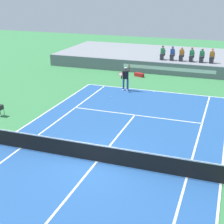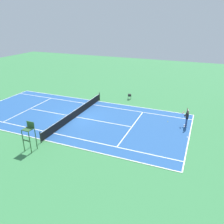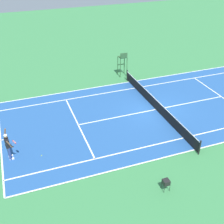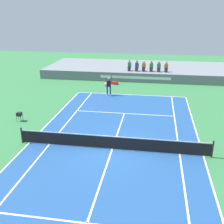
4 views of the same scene
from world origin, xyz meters
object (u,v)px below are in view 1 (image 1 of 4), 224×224
tennis_player (126,78)px  tennis_ball (112,96)px  spectator_seated_4 (202,56)px  equipment_bag (139,75)px  spectator_seated_5 (212,56)px  spectator_seated_0 (162,53)px  spectator_seated_2 (181,54)px  spectator_seated_3 (192,55)px  spectator_seated_1 (172,54)px

tennis_player → tennis_ball: 2.13m
spectator_seated_4 → equipment_bag: 5.94m
spectator_seated_5 → tennis_ball: bearing=-124.6°
equipment_bag → spectator_seated_5: bearing=24.7°
spectator_seated_0 → equipment_bag: bearing=-118.2°
tennis_ball → equipment_bag: size_ratio=0.07×
spectator_seated_2 → tennis_player: size_ratio=0.61×
spectator_seated_0 → spectator_seated_4: 3.59m
spectator_seated_4 → tennis_player: spectator_seated_4 is taller
spectator_seated_2 → spectator_seated_3: 0.92m
spectator_seated_2 → tennis_player: spectator_seated_2 is taller
equipment_bag → spectator_seated_0: bearing=61.8°
spectator_seated_3 → tennis_ball: (-4.46, -9.05, -1.68)m
spectator_seated_5 → tennis_player: 9.27m
spectator_seated_1 → spectator_seated_4: 2.67m
spectator_seated_3 → spectator_seated_4: bearing=0.0°
spectator_seated_1 → spectator_seated_3: (1.77, 0.00, 0.00)m
spectator_seated_4 → spectator_seated_5: size_ratio=1.00×
spectator_seated_1 → spectator_seated_4: same height
tennis_player → tennis_ball: bearing=-103.3°
spectator_seated_2 → spectator_seated_4: same height
spectator_seated_2 → spectator_seated_4: 1.82m
spectator_seated_4 → tennis_player: size_ratio=0.61×
spectator_seated_0 → tennis_ball: size_ratio=18.60×
spectator_seated_4 → spectator_seated_5: (0.89, 0.00, 0.00)m
spectator_seated_2 → tennis_ball: 9.86m
tennis_player → tennis_ball: (-0.44, -1.85, -0.96)m
spectator_seated_3 → tennis_player: 8.28m
spectator_seated_5 → tennis_ball: (-6.25, -9.05, -1.68)m
spectator_seated_1 → tennis_player: spectator_seated_1 is taller
spectator_seated_1 → spectator_seated_5: bearing=0.0°
tennis_player → spectator_seated_2: bearing=66.7°
spectator_seated_3 → tennis_ball: 10.23m
spectator_seated_3 → spectator_seated_4: same height
equipment_bag → spectator_seated_1: bearing=48.9°
spectator_seated_1 → spectator_seated_2: 0.85m
spectator_seated_0 → equipment_bag: size_ratio=1.32×
spectator_seated_1 → spectator_seated_3: 1.77m
spectator_seated_3 → spectator_seated_5: 1.78m
equipment_bag → spectator_seated_2: bearing=40.2°
spectator_seated_1 → spectator_seated_3: size_ratio=1.00×
spectator_seated_0 → equipment_bag: spectator_seated_0 is taller
spectator_seated_3 → tennis_ball: size_ratio=18.60×
spectator_seated_0 → spectator_seated_2: size_ratio=1.00×
spectator_seated_5 → spectator_seated_4: bearing=180.0°
spectator_seated_2 → spectator_seated_5: size_ratio=1.00×
spectator_seated_3 → tennis_player: (-4.02, -7.19, -0.72)m
spectator_seated_0 → spectator_seated_4: bearing=0.0°
spectator_seated_3 → spectator_seated_0: bearing=180.0°
spectator_seated_1 → equipment_bag: (-2.38, -2.72, -1.56)m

